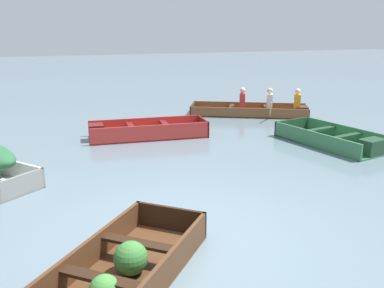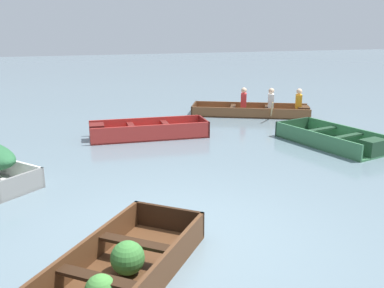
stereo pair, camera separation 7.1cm
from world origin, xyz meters
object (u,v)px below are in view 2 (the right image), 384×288
object	(u,v)px
dinghy_dark_varnish_foreground	(114,275)
rowboat_wooden_brown_with_crew	(258,109)
skiff_green_near_moored	(336,140)
skiff_red_mid_moored	(143,132)

from	to	relation	value
dinghy_dark_varnish_foreground	rowboat_wooden_brown_with_crew	size ratio (longest dim) A/B	0.70
skiff_green_near_moored	rowboat_wooden_brown_with_crew	world-z (taller)	rowboat_wooden_brown_with_crew
dinghy_dark_varnish_foreground	skiff_red_mid_moored	world-z (taller)	dinghy_dark_varnish_foreground
skiff_green_near_moored	skiff_red_mid_moored	distance (m)	4.81
skiff_green_near_moored	rowboat_wooden_brown_with_crew	distance (m)	3.97
dinghy_dark_varnish_foreground	skiff_green_near_moored	xyz separation A→B (m)	(6.02, 4.08, -0.02)
skiff_red_mid_moored	rowboat_wooden_brown_with_crew	xyz separation A→B (m)	(4.17, 1.63, 0.03)
dinghy_dark_varnish_foreground	skiff_green_near_moored	bearing A→B (deg)	34.15
dinghy_dark_varnish_foreground	skiff_red_mid_moored	bearing A→B (deg)	74.20
skiff_green_near_moored	skiff_red_mid_moored	bearing A→B (deg)	150.84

